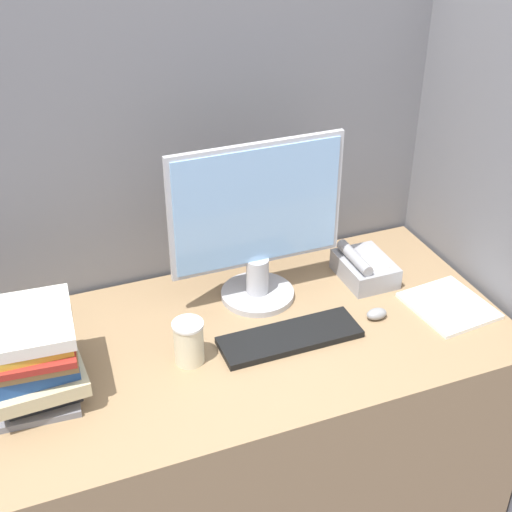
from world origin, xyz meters
name	(u,v)px	position (x,y,z in m)	size (l,w,h in m)	color
cubicle_panel_rear	(197,231)	(0.00, 0.82, 0.88)	(1.95, 0.04, 1.76)	slate
cubicle_panel_right	(478,242)	(0.81, 0.42, 0.88)	(0.04, 0.84, 1.76)	slate
desk	(244,430)	(0.00, 0.39, 0.38)	(1.55, 0.78, 0.76)	#937551
monitor	(257,227)	(0.11, 0.56, 1.01)	(0.53, 0.23, 0.51)	#B7B7BC
keyboard	(290,337)	(0.12, 0.32, 0.77)	(0.41, 0.13, 0.02)	black
mouse	(377,314)	(0.40, 0.32, 0.77)	(0.06, 0.04, 0.03)	gray
coffee_cup	(189,342)	(-0.17, 0.34, 0.82)	(0.09, 0.09, 0.13)	beige
book_stack	(31,355)	(-0.58, 0.37, 0.88)	(0.26, 0.30, 0.23)	slate
desk_telephone	(364,268)	(0.47, 0.53, 0.80)	(0.15, 0.20, 0.11)	#99999E
paper_pile	(449,306)	(0.64, 0.29, 0.76)	(0.24, 0.26, 0.01)	white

